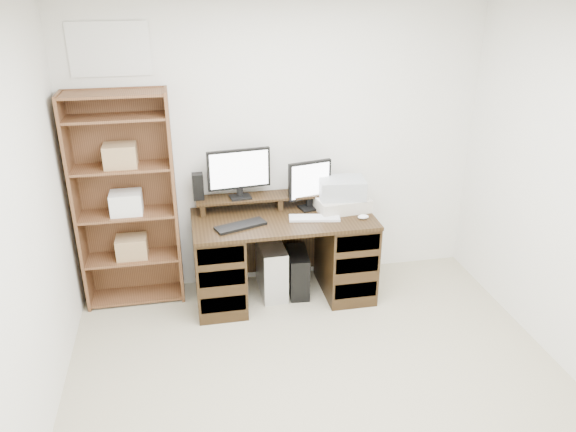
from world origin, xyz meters
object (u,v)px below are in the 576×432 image
object	(u,v)px
desk	(283,255)
monitor_wide	(239,171)
printer	(341,203)
tower_silver	(271,268)
monitor_small	(310,183)
bookshelf	(126,200)
tower_black	(298,272)

from	to	relation	value
desk	monitor_wide	distance (m)	0.81
printer	tower_silver	distance (m)	0.84
monitor_small	bookshelf	bearing A→B (deg)	165.24
desk	bookshelf	distance (m)	1.38
printer	tower_black	bearing A→B (deg)	179.81
desk	printer	world-z (taller)	printer
tower_silver	bookshelf	distance (m)	1.36
monitor_small	bookshelf	size ratio (longest dim) A/B	0.23
monitor_wide	monitor_small	world-z (taller)	monitor_wide
monitor_small	tower_silver	world-z (taller)	monitor_small
desk	bookshelf	bearing A→B (deg)	170.38
tower_silver	tower_black	xyz separation A→B (m)	(0.23, -0.04, -0.04)
monitor_wide	tower_silver	xyz separation A→B (m)	(0.24, -0.14, -0.87)
monitor_small	tower_silver	bearing A→B (deg)	179.86
desk	tower_black	world-z (taller)	desk
printer	tower_silver	size ratio (longest dim) A/B	0.93
bookshelf	monitor_wide	bearing A→B (deg)	-0.47
monitor_small	printer	xyz separation A→B (m)	(0.26, -0.07, -0.17)
printer	bookshelf	size ratio (longest dim) A/B	0.24
desk	monitor_small	bearing A→B (deg)	29.33
monitor_small	monitor_wide	bearing A→B (deg)	161.90
desk	bookshelf	world-z (taller)	bookshelf
printer	tower_silver	xyz separation A→B (m)	(-0.61, -0.00, -0.57)
monitor_small	bookshelf	world-z (taller)	bookshelf
monitor_wide	printer	bearing A→B (deg)	-15.43
tower_black	bookshelf	size ratio (longest dim) A/B	0.22
desk	printer	size ratio (longest dim) A/B	3.44
monitor_small	tower_black	xyz separation A→B (m)	(-0.12, -0.11, -0.78)
monitor_small	tower_black	world-z (taller)	monitor_small
monitor_wide	bookshelf	world-z (taller)	bookshelf
desk	monitor_small	size ratio (longest dim) A/B	3.60
tower_silver	desk	bearing A→B (deg)	-38.55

